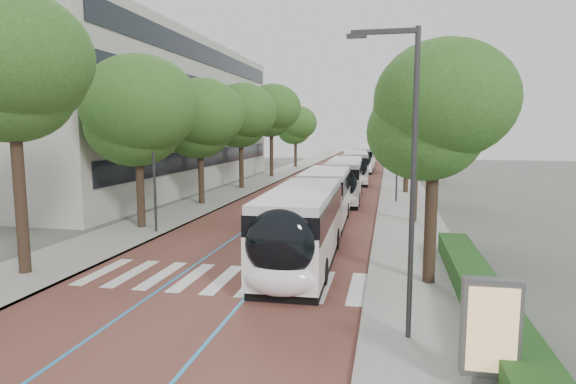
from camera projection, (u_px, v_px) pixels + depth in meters
The scene contains 22 objects.
ground at pixel (208, 288), 17.11m from camera, with size 160.00×160.00×0.00m, color #51544C.
road at pixel (334, 178), 55.93m from camera, with size 11.00×140.00×0.02m, color brown.
sidewalk_left at pixel (272, 176), 57.45m from camera, with size 4.00×140.00×0.12m, color #989590.
sidewalk_right at pixel (400, 179), 54.40m from camera, with size 4.00×140.00×0.12m, color #989590.
kerb_left at pixel (287, 177), 57.07m from camera, with size 0.20×140.00×0.14m, color gray.
kerb_right at pixel (383, 179), 54.78m from camera, with size 0.20×140.00×0.14m, color gray.
zebra_crossing at pixel (223, 279), 18.04m from camera, with size 10.55×3.60×0.01m.
lane_line_left at pixel (321, 178), 56.26m from camera, with size 0.12×126.00×0.01m, color #257CBB.
lane_line_right at pixel (348, 178), 55.60m from camera, with size 0.12×126.00×0.01m, color #257CBB.
office_building at pixel (124, 115), 47.36m from camera, with size 18.11×40.00×14.00m.
hedge at pixel (480, 291), 15.19m from camera, with size 1.20×14.00×0.80m, color #1C3D15.
streetlight_near at pixel (407, 160), 12.23m from camera, with size 1.82×0.20×8.00m.
streetlight_far at pixel (395, 140), 36.50m from camera, with size 1.82×0.20×8.00m.
lamp_post_left at pixel (154, 158), 25.59m from camera, with size 0.14×0.14×8.00m, color #313134.
trees_left at pixel (232, 117), 42.45m from camera, with size 6.48×60.73×10.34m.
trees_right at pixel (409, 126), 38.76m from camera, with size 5.59×47.21×8.40m.
lead_bus at pixel (314, 212), 23.45m from camera, with size 2.99×18.46×3.20m.
bus_queued_0 at pixel (345, 180), 38.57m from camera, with size 2.98×12.48×3.20m.
bus_queued_1 at pixel (356, 167), 51.79m from camera, with size 3.28×12.53×3.20m.
bus_queued_2 at pixel (364, 159), 65.10m from camera, with size 2.62×12.42×3.20m.
bus_queued_3 at pixel (367, 155), 77.22m from camera, with size 2.60×12.41×3.20m.
ad_panel at pixel (490, 333), 9.99m from camera, with size 1.18×0.47×2.44m.
Camera 1 is at (6.18, -15.59, 5.59)m, focal length 30.00 mm.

